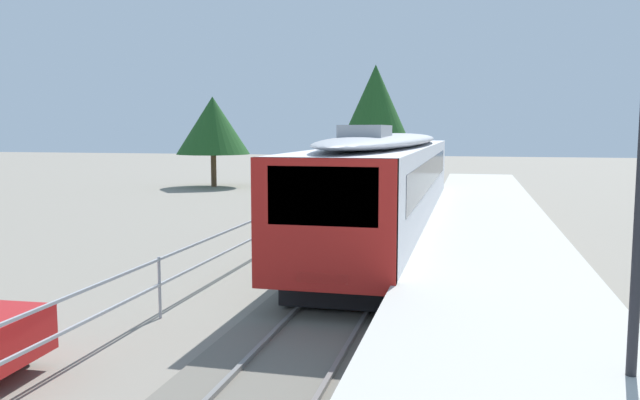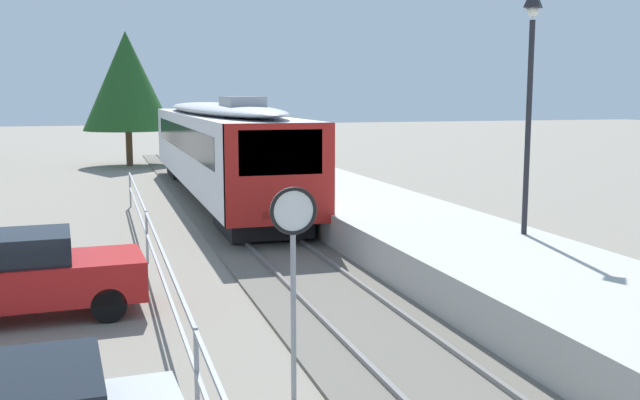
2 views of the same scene
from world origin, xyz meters
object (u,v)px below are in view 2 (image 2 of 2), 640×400
Objects in this scene: commuter_train at (218,143)px; platform_lamp_mid_platform at (531,62)px; parked_hatchback_red at (24,274)px; speed_limit_sign at (293,240)px.

platform_lamp_mid_platform is at bearing -71.20° from commuter_train.
parked_hatchback_red is (-10.24, -0.21, -3.83)m from platform_lamp_mid_platform.
parked_hatchback_red is at bearing 126.97° from speed_limit_sign.
platform_lamp_mid_platform reaches higher than commuter_train.
speed_limit_sign reaches higher than parked_hatchback_red.
speed_limit_sign is at bearing -96.16° from commuter_train.
speed_limit_sign is (-2.00, -18.54, -0.02)m from commuter_train.
speed_limit_sign is at bearing -142.44° from platform_lamp_mid_platform.
commuter_train is at bearing 67.54° from parked_hatchback_red.
commuter_train is 3.71× the size of platform_lamp_mid_platform.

